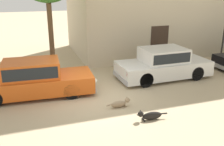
{
  "coord_description": "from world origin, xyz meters",
  "views": [
    {
      "loc": [
        -2.33,
        -8.91,
        4.15
      ],
      "look_at": [
        0.73,
        0.2,
        0.9
      ],
      "focal_mm": 40.76,
      "sensor_mm": 36.0,
      "label": 1
    }
  ],
  "objects": [
    {
      "name": "parked_sedan_second",
      "position": [
        3.65,
        1.26,
        0.72
      ],
      "size": [
        4.57,
        1.86,
        1.47
      ],
      "rotation": [
        0.0,
        0.0,
        0.01
      ],
      "color": "silver",
      "rests_on": "ground_plane"
    },
    {
      "name": "parked_sedan_nearest",
      "position": [
        -2.29,
        1.07,
        0.71
      ],
      "size": [
        4.89,
        1.97,
        1.45
      ],
      "rotation": [
        0.0,
        0.0,
        -0.06
      ],
      "color": "#D15619",
      "rests_on": "ground_plane"
    },
    {
      "name": "stray_dog_tan",
      "position": [
        1.22,
        -2.24,
        0.16
      ],
      "size": [
        1.09,
        0.24,
        0.38
      ],
      "rotation": [
        0.0,
        0.0,
        3.07
      ],
      "color": "black",
      "rests_on": "ground_plane"
    },
    {
      "name": "stray_dog_spotted",
      "position": [
        0.63,
        -1.04,
        0.15
      ],
      "size": [
        0.95,
        0.22,
        0.35
      ],
      "rotation": [
        0.0,
        0.0,
        0.0
      ],
      "color": "#997F60",
      "rests_on": "ground_plane"
    },
    {
      "name": "ground_plane",
      "position": [
        0.0,
        0.0,
        0.0
      ],
      "size": [
        80.0,
        80.0,
        0.0
      ],
      "primitive_type": "plane",
      "color": "tan"
    }
  ]
}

